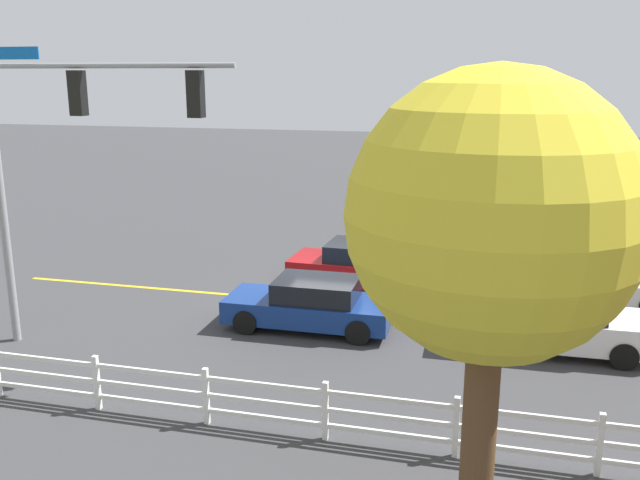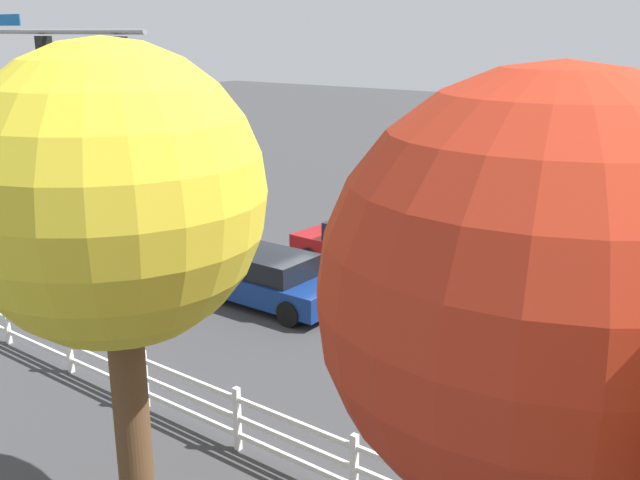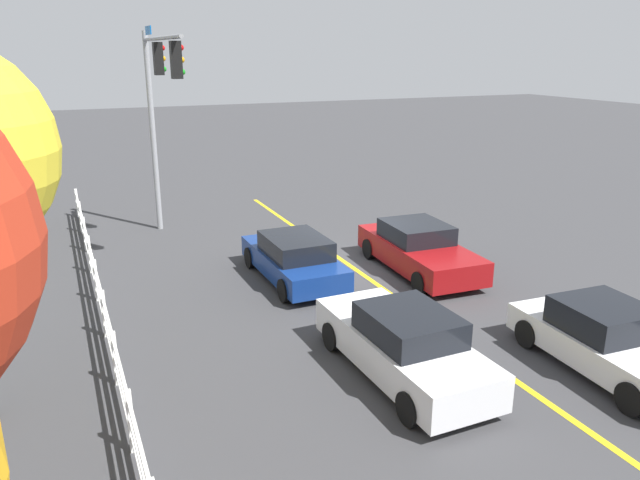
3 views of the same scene
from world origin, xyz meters
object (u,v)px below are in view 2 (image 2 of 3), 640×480
at_px(car_0, 371,249).
at_px(car_2, 614,297).
at_px(car_1, 486,335).
at_px(car_3, 266,279).
at_px(tree_1, 114,199).
at_px(tree_0, 544,300).

bearing_deg(car_0, car_2, 5.58).
relative_size(car_0, car_2, 1.12).
xyz_separation_m(car_0, car_1, (-5.29, 3.70, 0.02)).
relative_size(car_1, car_3, 1.07).
distance_m(car_0, tree_1, 12.77).
height_order(car_0, car_2, car_0).
relative_size(tree_0, tree_1, 0.98).
bearing_deg(car_2, car_3, -148.97).
relative_size(car_2, tree_1, 0.64).
bearing_deg(tree_0, car_0, -52.02).
height_order(tree_0, tree_1, tree_1).
xyz_separation_m(car_1, tree_1, (1.60, 7.80, 4.12)).
bearing_deg(car_2, car_1, -107.20).
relative_size(car_1, car_2, 1.09).
relative_size(car_2, car_3, 0.99).
height_order(car_2, tree_1, tree_1).
xyz_separation_m(car_0, tree_0, (-9.10, 11.66, 4.14)).
bearing_deg(car_2, car_0, -174.63).
distance_m(car_1, car_2, 4.29).
bearing_deg(car_1, car_3, -0.73).
bearing_deg(tree_0, car_1, -64.40).
distance_m(car_2, car_3, 8.54).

